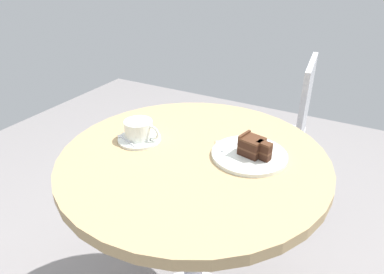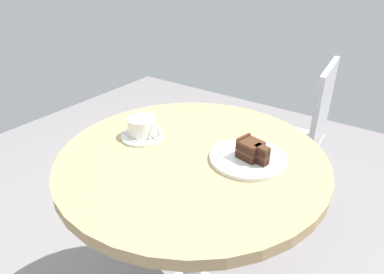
{
  "view_description": "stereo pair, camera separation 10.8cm",
  "coord_description": "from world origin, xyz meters",
  "px_view_note": "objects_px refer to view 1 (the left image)",
  "views": [
    {
      "loc": [
        0.43,
        -0.8,
        1.32
      ],
      "look_at": [
        -0.02,
        0.03,
        0.8
      ],
      "focal_mm": 32.0,
      "sensor_mm": 36.0,
      "label": 1
    },
    {
      "loc": [
        0.53,
        -0.75,
        1.32
      ],
      "look_at": [
        -0.02,
        0.03,
        0.8
      ],
      "focal_mm": 32.0,
      "sensor_mm": 36.0,
      "label": 2
    }
  ],
  "objects_px": {
    "cake_plate": "(249,155)",
    "napkin": "(239,152)",
    "coffee_cup": "(139,129)",
    "cafe_chair": "(282,128)",
    "fork": "(241,141)",
    "saucer": "(139,139)",
    "teaspoon": "(124,139)",
    "cake_slice": "(253,147)"
  },
  "relations": [
    {
      "from": "teaspoon",
      "to": "napkin",
      "type": "xyz_separation_m",
      "value": [
        0.36,
        0.12,
        -0.01
      ]
    },
    {
      "from": "teaspoon",
      "to": "cake_plate",
      "type": "relative_size",
      "value": 0.41
    },
    {
      "from": "teaspoon",
      "to": "cake_slice",
      "type": "distance_m",
      "value": 0.42
    },
    {
      "from": "cake_slice",
      "to": "fork",
      "type": "relative_size",
      "value": 0.71
    },
    {
      "from": "cake_slice",
      "to": "cafe_chair",
      "type": "bearing_deg",
      "value": 96.12
    },
    {
      "from": "coffee_cup",
      "to": "fork",
      "type": "relative_size",
      "value": 0.88
    },
    {
      "from": "coffee_cup",
      "to": "cake_slice",
      "type": "relative_size",
      "value": 1.24
    },
    {
      "from": "saucer",
      "to": "cake_plate",
      "type": "xyz_separation_m",
      "value": [
        0.36,
        0.08,
        0.0
      ]
    },
    {
      "from": "saucer",
      "to": "cake_plate",
      "type": "bearing_deg",
      "value": 12.07
    },
    {
      "from": "cafe_chair",
      "to": "cake_plate",
      "type": "bearing_deg",
      "value": -0.71
    },
    {
      "from": "teaspoon",
      "to": "cake_plate",
      "type": "height_order",
      "value": "teaspoon"
    },
    {
      "from": "teaspoon",
      "to": "napkin",
      "type": "distance_m",
      "value": 0.38
    },
    {
      "from": "saucer",
      "to": "cake_slice",
      "type": "distance_m",
      "value": 0.38
    },
    {
      "from": "napkin",
      "to": "teaspoon",
      "type": "bearing_deg",
      "value": -161.68
    },
    {
      "from": "saucer",
      "to": "cake_slice",
      "type": "height_order",
      "value": "cake_slice"
    },
    {
      "from": "saucer",
      "to": "teaspoon",
      "type": "relative_size",
      "value": 1.5
    },
    {
      "from": "cake_slice",
      "to": "teaspoon",
      "type": "bearing_deg",
      "value": -165.47
    },
    {
      "from": "teaspoon",
      "to": "fork",
      "type": "xyz_separation_m",
      "value": [
        0.35,
        0.16,
        0.0
      ]
    },
    {
      "from": "coffee_cup",
      "to": "cake_plate",
      "type": "bearing_deg",
      "value": 11.24
    },
    {
      "from": "teaspoon",
      "to": "cake_plate",
      "type": "distance_m",
      "value": 0.41
    },
    {
      "from": "fork",
      "to": "napkin",
      "type": "bearing_deg",
      "value": -146.6
    },
    {
      "from": "coffee_cup",
      "to": "cake_plate",
      "type": "distance_m",
      "value": 0.37
    },
    {
      "from": "saucer",
      "to": "napkin",
      "type": "height_order",
      "value": "saucer"
    },
    {
      "from": "saucer",
      "to": "cafe_chair",
      "type": "height_order",
      "value": "cafe_chair"
    },
    {
      "from": "cake_slice",
      "to": "fork",
      "type": "distance_m",
      "value": 0.09
    },
    {
      "from": "cake_slice",
      "to": "napkin",
      "type": "xyz_separation_m",
      "value": [
        -0.05,
        0.01,
        -0.04
      ]
    },
    {
      "from": "cake_plate",
      "to": "teaspoon",
      "type": "bearing_deg",
      "value": -164.43
    },
    {
      "from": "coffee_cup",
      "to": "cafe_chair",
      "type": "height_order",
      "value": "cafe_chair"
    },
    {
      "from": "napkin",
      "to": "cake_plate",
      "type": "bearing_deg",
      "value": -14.03
    },
    {
      "from": "fork",
      "to": "cafe_chair",
      "type": "distance_m",
      "value": 0.69
    },
    {
      "from": "saucer",
      "to": "cake_plate",
      "type": "distance_m",
      "value": 0.37
    },
    {
      "from": "coffee_cup",
      "to": "teaspoon",
      "type": "distance_m",
      "value": 0.06
    },
    {
      "from": "saucer",
      "to": "cake_plate",
      "type": "height_order",
      "value": "cake_plate"
    },
    {
      "from": "saucer",
      "to": "fork",
      "type": "xyz_separation_m",
      "value": [
        0.31,
        0.13,
        0.01
      ]
    },
    {
      "from": "cake_plate",
      "to": "napkin",
      "type": "xyz_separation_m",
      "value": [
        -0.04,
        0.01,
        -0.0
      ]
    },
    {
      "from": "teaspoon",
      "to": "fork",
      "type": "relative_size",
      "value": 0.66
    },
    {
      "from": "cake_plate",
      "to": "cafe_chair",
      "type": "xyz_separation_m",
      "value": [
        -0.06,
        0.7,
        -0.24
      ]
    },
    {
      "from": "cafe_chair",
      "to": "napkin",
      "type": "bearing_deg",
      "value": -3.6
    },
    {
      "from": "fork",
      "to": "teaspoon",
      "type": "bearing_deg",
      "value": 132.72
    },
    {
      "from": "coffee_cup",
      "to": "cafe_chair",
      "type": "relative_size",
      "value": 0.14
    },
    {
      "from": "cake_plate",
      "to": "napkin",
      "type": "distance_m",
      "value": 0.04
    },
    {
      "from": "coffee_cup",
      "to": "cake_slice",
      "type": "height_order",
      "value": "cake_slice"
    }
  ]
}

